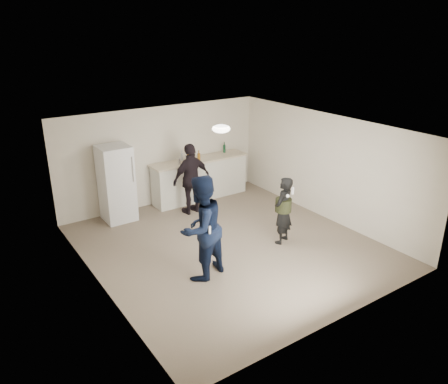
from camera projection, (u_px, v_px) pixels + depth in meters
floor at (229, 246)px, 9.21m from camera, size 6.00×6.00×0.00m
ceiling at (230, 129)px, 8.31m from camera, size 6.00×6.00×0.00m
wall_back at (162, 156)px, 11.08m from camera, size 6.00×0.00×6.00m
wall_front at (345, 250)px, 6.45m from camera, size 6.00×0.00×6.00m
wall_left at (95, 223)px, 7.32m from camera, size 0.00×6.00×6.00m
wall_right at (326, 167)px, 10.20m from camera, size 0.00×6.00×6.00m
counter at (200, 179)px, 11.56m from camera, size 2.60×0.56×1.05m
counter_top at (200, 160)px, 11.37m from camera, size 2.68×0.64×0.04m
fridge at (116, 184)px, 10.16m from camera, size 0.70×0.70×1.80m
fridge_handle at (133, 169)px, 9.88m from camera, size 0.02×0.02×0.60m
ceiling_dome at (221, 129)px, 8.56m from camera, size 0.36×0.36×0.16m
shaker at (179, 161)px, 10.88m from camera, size 0.08×0.08×0.17m
man at (201, 228)px, 7.76m from camera, size 1.13×0.99×1.96m
woman at (283, 210)px, 9.12m from camera, size 0.63×0.53×1.46m
camo_shorts at (283, 205)px, 9.08m from camera, size 0.34×0.34×0.28m
spectator at (191, 179)px, 10.54m from camera, size 1.06×0.51×1.75m
remote_man at (210, 230)px, 7.52m from camera, size 0.04×0.04×0.15m
nunchuk_man at (214, 231)px, 7.63m from camera, size 0.07×0.07×0.07m
remote_woman at (293, 191)px, 8.74m from camera, size 0.04×0.04×0.15m
nunchuk_woman at (288, 196)px, 8.75m from camera, size 0.07×0.07×0.07m
bottle_cluster at (198, 156)px, 11.23m from camera, size 1.39×0.39×0.25m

